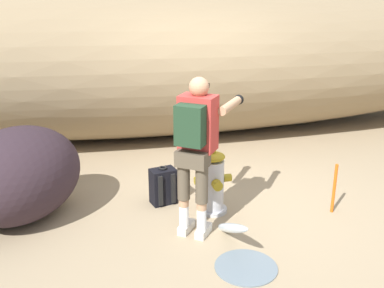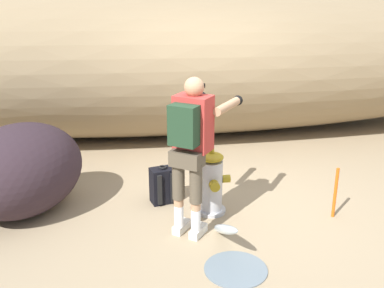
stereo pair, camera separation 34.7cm
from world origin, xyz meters
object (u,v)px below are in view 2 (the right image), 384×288
at_px(spare_backpack, 163,185).
at_px(survey_stake, 335,193).
at_px(fire_hydrant, 211,184).
at_px(utility_worker, 192,138).
at_px(boulder_mid, 22,170).

distance_m(spare_backpack, survey_stake, 2.01).
xyz_separation_m(fire_hydrant, utility_worker, (-0.29, -0.39, 0.70)).
bearing_deg(survey_stake, spare_backpack, 159.75).
xyz_separation_m(utility_worker, spare_backpack, (-0.24, 0.75, -0.84)).
distance_m(utility_worker, survey_stake, 1.81).
bearing_deg(boulder_mid, utility_worker, -21.53).
distance_m(fire_hydrant, utility_worker, 0.85).
relative_size(utility_worker, survey_stake, 2.78).
relative_size(fire_hydrant, survey_stake, 1.31).
height_order(fire_hydrant, boulder_mid, boulder_mid).
distance_m(boulder_mid, survey_stake, 3.57).
height_order(boulder_mid, survey_stake, boulder_mid).
height_order(utility_worker, spare_backpack, utility_worker).
relative_size(spare_backpack, survey_stake, 0.78).
bearing_deg(survey_stake, utility_worker, -178.26).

